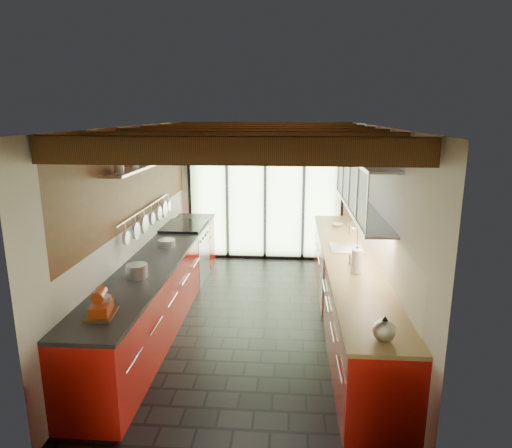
% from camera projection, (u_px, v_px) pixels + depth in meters
% --- Properties ---
extents(ground, '(5.50, 5.50, 0.00)m').
position_uv_depth(ground, '(254.00, 319.00, 6.29)').
color(ground, black).
rests_on(ground, ground).
extents(room_shell, '(5.50, 5.50, 5.50)m').
position_uv_depth(room_shell, '(254.00, 201.00, 5.90)').
color(room_shell, silver).
rests_on(room_shell, ground).
extents(ceiling_beams, '(3.14, 5.06, 4.90)m').
position_uv_depth(ceiling_beams, '(256.00, 136.00, 6.08)').
color(ceiling_beams, '#593316').
rests_on(ceiling_beams, ground).
extents(glass_door, '(2.95, 0.10, 2.90)m').
position_uv_depth(glass_door, '(265.00, 174.00, 8.51)').
color(glass_door, '#C6EAAD').
rests_on(glass_door, ground).
extents(left_counter, '(0.68, 5.00, 0.92)m').
position_uv_depth(left_counter, '(162.00, 285.00, 6.28)').
color(left_counter, '#B9150E').
rests_on(left_counter, ground).
extents(range_stove, '(0.66, 0.90, 0.97)m').
position_uv_depth(range_stove, '(185.00, 253.00, 7.68)').
color(range_stove, silver).
rests_on(range_stove, ground).
extents(right_counter, '(0.68, 5.00, 0.92)m').
position_uv_depth(right_counter, '(349.00, 290.00, 6.09)').
color(right_counter, '#B9150E').
rests_on(right_counter, ground).
extents(sink_assembly, '(0.45, 0.52, 0.43)m').
position_uv_depth(sink_assembly, '(348.00, 246.00, 6.36)').
color(sink_assembly, silver).
rests_on(sink_assembly, right_counter).
extents(upper_cabinets_right, '(0.34, 3.00, 3.00)m').
position_uv_depth(upper_cabinets_right, '(363.00, 184.00, 6.04)').
color(upper_cabinets_right, silver).
rests_on(upper_cabinets_right, ground).
extents(left_wall_fixtures, '(0.28, 2.60, 0.96)m').
position_uv_depth(left_wall_fixtures, '(149.00, 186.00, 6.26)').
color(left_wall_fixtures, silver).
rests_on(left_wall_fixtures, ground).
extents(stand_mixer, '(0.22, 0.32, 0.27)m').
position_uv_depth(stand_mixer, '(102.00, 304.00, 4.26)').
color(stand_mixer, '#B1350E').
rests_on(stand_mixer, left_counter).
extents(pot_large, '(0.31, 0.31, 0.16)m').
position_uv_depth(pot_large, '(137.00, 271.00, 5.23)').
color(pot_large, silver).
rests_on(pot_large, left_counter).
extents(pot_small, '(0.29, 0.29, 0.09)m').
position_uv_depth(pot_small, '(167.00, 243.00, 6.48)').
color(pot_small, silver).
rests_on(pot_small, left_counter).
extents(cutting_board, '(0.27, 0.36, 0.03)m').
position_uv_depth(cutting_board, '(102.00, 314.00, 4.26)').
color(cutting_board, brown).
rests_on(cutting_board, left_counter).
extents(kettle, '(0.21, 0.25, 0.23)m').
position_uv_depth(kettle, '(384.00, 329.00, 3.78)').
color(kettle, silver).
rests_on(kettle, right_counter).
extents(paper_towel, '(0.16, 0.16, 0.34)m').
position_uv_depth(paper_towel, '(357.00, 262.00, 5.37)').
color(paper_towel, white).
rests_on(paper_towel, right_counter).
extents(soap_bottle, '(0.10, 0.10, 0.19)m').
position_uv_depth(soap_bottle, '(353.00, 257.00, 5.69)').
color(soap_bottle, silver).
rests_on(soap_bottle, right_counter).
extents(bowl, '(0.20, 0.20, 0.05)m').
position_uv_depth(bowl, '(337.00, 225.00, 7.61)').
color(bowl, silver).
rests_on(bowl, right_counter).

